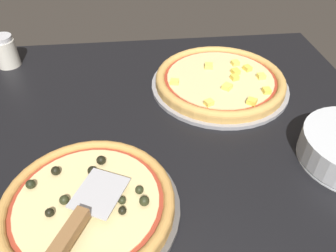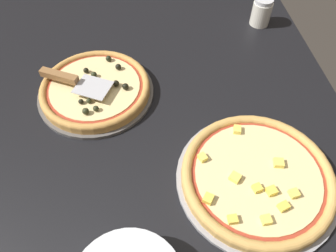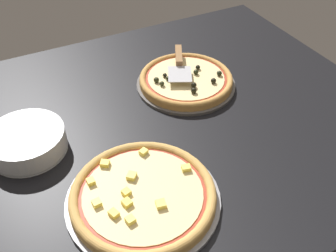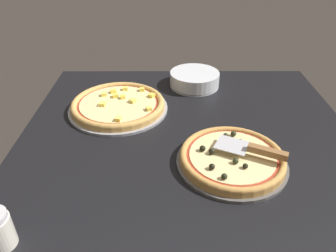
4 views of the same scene
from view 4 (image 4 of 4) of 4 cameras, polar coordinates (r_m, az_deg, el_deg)
The scene contains 7 objects.
ground_plane at distance 106.30cm, azimuth 3.63°, elevation -4.77°, with size 125.20×114.01×3.60cm, color black.
pizza_pan_front at distance 100.58cm, azimuth 11.00°, elevation -6.25°, with size 33.18×33.18×1.00cm, color #565451.
pizza_front at distance 99.36cm, azimuth 11.10°, elevation -5.36°, with size 31.19×31.19×4.11cm.
pizza_pan_back at distance 127.39cm, azimuth -8.62°, elevation 3.03°, with size 37.77×37.77×1.00cm, color #939399.
pizza_back at distance 126.51cm, azimuth -8.68°, elevation 3.77°, with size 35.50×35.50×3.24cm.
serving_spatula at distance 98.20cm, azimuth 15.43°, elevation -4.06°, with size 13.55×20.72×2.00cm.
plate_stack at distance 144.00cm, azimuth 4.64°, elevation 8.12°, with size 21.25×21.25×6.30cm.
Camera 4 is at (-84.23, 6.94, 62.67)cm, focal length 35.00 mm.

